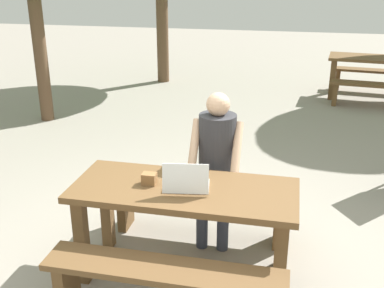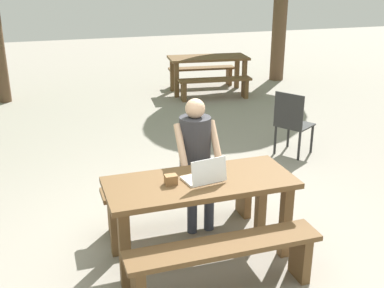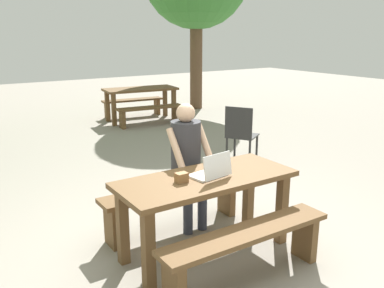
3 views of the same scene
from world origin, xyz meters
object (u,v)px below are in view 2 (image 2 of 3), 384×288
object	(u,v)px
laptop	(205,176)
picnic_table_mid	(208,63)
small_pouch	(171,180)
person_seated	(196,154)
picnic_table_front	(200,194)
plastic_chair	(292,122)

from	to	relation	value
laptop	picnic_table_mid	size ratio (longest dim) A/B	0.21
small_pouch	person_seated	size ratio (longest dim) A/B	0.08
picnic_table_front	small_pouch	bearing A→B (deg)	-179.04
laptop	picnic_table_mid	bearing A→B (deg)	-119.15
picnic_table_front	person_seated	world-z (taller)	person_seated
picnic_table_front	laptop	distance (m)	0.20
picnic_table_front	small_pouch	xyz separation A→B (m)	(-0.27, -0.00, 0.18)
small_pouch	plastic_chair	world-z (taller)	plastic_chair
small_pouch	person_seated	world-z (taller)	person_seated
person_seated	laptop	bearing A→B (deg)	-101.57
picnic_table_mid	plastic_chair	bearing A→B (deg)	-85.81
person_seated	plastic_chair	bearing A→B (deg)	36.77
small_pouch	plastic_chair	distance (m)	3.07
laptop	person_seated	xyz separation A→B (m)	(0.12, 0.60, -0.03)
picnic_table_front	person_seated	size ratio (longest dim) A/B	1.25
picnic_table_front	plastic_chair	size ratio (longest dim) A/B	1.80
picnic_table_front	laptop	world-z (taller)	laptop
laptop	person_seated	size ratio (longest dim) A/B	0.27
picnic_table_mid	laptop	bearing A→B (deg)	-104.09
laptop	person_seated	distance (m)	0.61
small_pouch	picnic_table_mid	size ratio (longest dim) A/B	0.06
picnic_table_front	picnic_table_mid	bearing A→B (deg)	69.30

